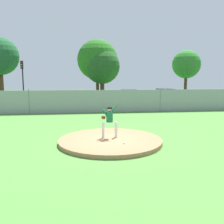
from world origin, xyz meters
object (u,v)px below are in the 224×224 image
(pitcher_youth, at_px, (109,119))
(parked_car_teal, at_px, (130,98))
(parked_car_navy, at_px, (165,97))
(parked_car_red, at_px, (31,100))
(traffic_light_near, at_px, (22,74))
(traffic_cone_orange, at_px, (107,106))
(baseball, at_px, (124,143))

(pitcher_youth, bearing_deg, parked_car_teal, 74.98)
(parked_car_navy, bearing_deg, parked_car_red, -178.96)
(parked_car_red, xyz_separation_m, traffic_light_near, (-1.65, 4.32, 2.56))
(traffic_cone_orange, bearing_deg, parked_car_navy, 17.79)
(pitcher_youth, distance_m, parked_car_teal, 15.15)
(baseball, xyz_separation_m, traffic_cone_orange, (0.66, 13.28, 0.04))
(pitcher_youth, xyz_separation_m, traffic_cone_orange, (1.17, 12.05, -0.86))
(baseball, distance_m, parked_car_red, 16.65)
(parked_car_navy, bearing_deg, traffic_light_near, 165.61)
(parked_car_navy, distance_m, traffic_light_near, 16.52)
(baseball, distance_m, traffic_light_near, 21.48)
(baseball, relative_size, traffic_light_near, 0.02)
(parked_car_teal, distance_m, parked_car_navy, 3.85)
(traffic_cone_orange, height_order, traffic_light_near, traffic_light_near)
(traffic_cone_orange, bearing_deg, pitcher_youth, -95.54)
(pitcher_youth, distance_m, traffic_light_near, 20.05)
(parked_car_navy, relative_size, traffic_light_near, 0.88)
(baseball, distance_m, parked_car_navy, 17.02)
(traffic_light_near, bearing_deg, parked_car_red, -69.03)
(parked_car_teal, bearing_deg, baseball, -102.17)
(traffic_light_near, bearing_deg, baseball, -66.19)
(pitcher_youth, xyz_separation_m, parked_car_red, (-6.42, 13.91, -0.33))
(parked_car_teal, xyz_separation_m, parked_car_navy, (3.82, -0.47, 0.04))
(pitcher_youth, bearing_deg, parked_car_red, 114.78)
(parked_car_red, height_order, parked_car_navy, parked_car_navy)
(pitcher_youth, relative_size, baseball, 21.86)
(traffic_cone_orange, xyz_separation_m, traffic_light_near, (-9.24, 6.17, 3.09))
(pitcher_youth, height_order, traffic_light_near, traffic_light_near)
(parked_car_red, distance_m, traffic_light_near, 5.28)
(parked_car_red, height_order, traffic_cone_orange, parked_car_red)
(baseball, height_order, traffic_light_near, traffic_light_near)
(parked_car_navy, bearing_deg, parked_car_teal, 173.06)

